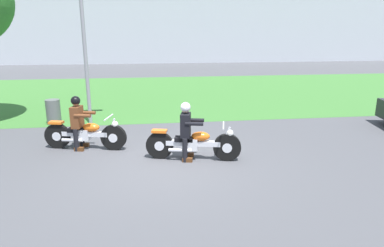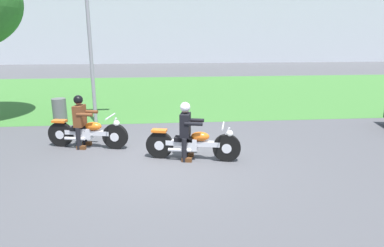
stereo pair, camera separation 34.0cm
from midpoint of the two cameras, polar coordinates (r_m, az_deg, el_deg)
The scene contains 8 objects.
ground at distance 8.10m, azimuth -5.82°, elevation -6.87°, with size 120.00×120.00×0.00m, color #4C4C51.
grass_verge at distance 17.52m, azimuth -6.97°, elevation 5.09°, with size 60.00×12.00×0.01m, color #3D7533.
motorcycle_lead at distance 8.26m, azimuth -0.95°, elevation -3.38°, with size 2.27×0.81×0.89m.
rider_lead at distance 8.15m, azimuth -2.14°, elevation -0.51°, with size 0.62×0.54×1.41m.
motorcycle_follow at distance 9.47m, azimuth -18.29°, elevation -1.71°, with size 2.17×0.78×0.89m.
rider_follow at distance 9.43m, azimuth -19.43°, elevation 0.80°, with size 0.62×0.54×1.42m.
streetlight_pole at distance 11.77m, azimuth -17.93°, elevation 15.99°, with size 0.96×0.20×5.29m.
trash_can at distance 12.41m, azimuth -22.78°, elevation 1.79°, with size 0.46×0.46×0.83m, color #595E5B.
Camera 1 is at (-0.36, -7.49, 3.02)m, focal length 32.09 mm.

